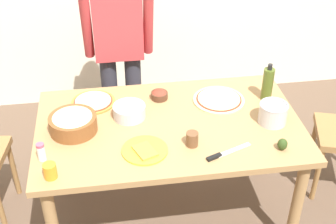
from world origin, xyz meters
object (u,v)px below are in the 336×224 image
at_px(chef_knife, 223,154).
at_px(small_sauce_bowl, 159,95).
at_px(person_cook, 119,44).
at_px(pizza_cooked_on_tray, 93,102).
at_px(steel_pot, 273,113).
at_px(salt_shaker, 41,152).
at_px(cup_small_brown, 192,139).
at_px(plate_with_slice, 145,150).
at_px(mixing_bowl_steel, 129,111).
at_px(olive_oil_bottle, 268,84).
at_px(pizza_raw_on_board, 219,100).
at_px(avocado, 282,144).
at_px(dining_table, 169,135).
at_px(popcorn_bowl, 73,122).
at_px(cup_orange, 50,171).

bearing_deg(chef_knife, small_sauce_bowl, 113.94).
xyz_separation_m(person_cook, pizza_cooked_on_tray, (-0.20, -0.46, -0.17)).
relative_size(small_sauce_bowl, chef_knife, 0.39).
bearing_deg(steel_pot, salt_shaker, -173.58).
distance_m(cup_small_brown, salt_shaker, 0.83).
bearing_deg(plate_with_slice, mixing_bowl_steel, 99.38).
bearing_deg(mixing_bowl_steel, olive_oil_bottle, 4.68).
distance_m(pizza_raw_on_board, salt_shaker, 1.17).
bearing_deg(pizza_cooked_on_tray, pizza_raw_on_board, -6.66).
bearing_deg(cup_small_brown, avocado, -12.68).
distance_m(mixing_bowl_steel, chef_knife, 0.66).
height_order(mixing_bowl_steel, steel_pot, steel_pot).
bearing_deg(dining_table, pizza_cooked_on_tray, 146.90).
height_order(dining_table, popcorn_bowl, popcorn_bowl).
bearing_deg(cup_orange, cup_small_brown, 11.33).
height_order(small_sauce_bowl, olive_oil_bottle, olive_oil_bottle).
distance_m(cup_orange, avocado, 1.27).
distance_m(olive_oil_bottle, cup_small_brown, 0.70).
xyz_separation_m(cup_small_brown, salt_shaker, (-0.83, -0.00, 0.01)).
bearing_deg(plate_with_slice, steel_pot, 11.87).
relative_size(pizza_raw_on_board, popcorn_bowl, 1.19).
distance_m(steel_pot, chef_knife, 0.45).
distance_m(dining_table, cup_small_brown, 0.28).
bearing_deg(dining_table, salt_shaker, -162.71).
height_order(pizza_raw_on_board, pizza_cooked_on_tray, same).
height_order(plate_with_slice, avocado, avocado).
relative_size(dining_table, olive_oil_bottle, 6.25).
bearing_deg(plate_with_slice, avocado, -6.92).
bearing_deg(pizza_raw_on_board, small_sauce_bowl, 167.30).
bearing_deg(steel_pot, dining_table, 172.97).
relative_size(olive_oil_bottle, salt_shaker, 2.42).
bearing_deg(avocado, pizza_raw_on_board, 113.44).
xyz_separation_m(steel_pot, cup_orange, (-1.30, -0.30, -0.02)).
distance_m(steel_pot, cup_orange, 1.33).
relative_size(mixing_bowl_steel, cup_small_brown, 2.35).
bearing_deg(cup_small_brown, steel_pot, 15.89).
height_order(small_sauce_bowl, chef_knife, small_sauce_bowl).
distance_m(chef_knife, avocado, 0.34).
distance_m(plate_with_slice, popcorn_bowl, 0.47).
bearing_deg(avocado, steel_pot, 83.32).
distance_m(dining_table, plate_with_slice, 0.32).
bearing_deg(chef_knife, popcorn_bowl, 157.17).
height_order(pizza_raw_on_board, cup_orange, cup_orange).
xyz_separation_m(pizza_cooked_on_tray, cup_orange, (-0.23, -0.68, 0.03)).
bearing_deg(salt_shaker, person_cook, 63.78).
bearing_deg(pizza_raw_on_board, cup_small_brown, -121.40).
bearing_deg(plate_with_slice, chef_knife, -12.09).
xyz_separation_m(mixing_bowl_steel, cup_orange, (-0.45, -0.49, 0.00)).
distance_m(popcorn_bowl, olive_oil_bottle, 1.25).
height_order(plate_with_slice, mixing_bowl_steel, mixing_bowl_steel).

